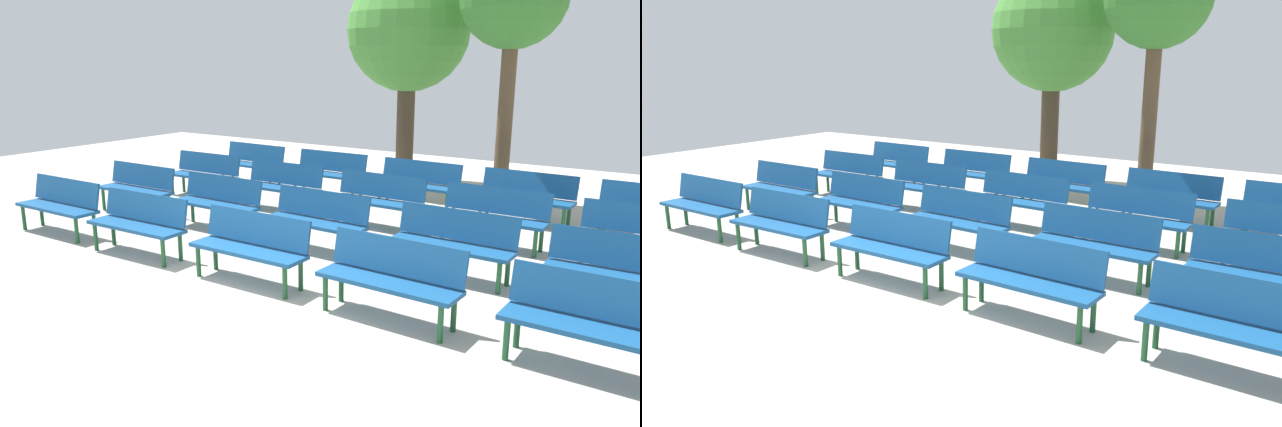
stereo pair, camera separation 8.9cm
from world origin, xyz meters
TOP-DOWN VIEW (x-y plane):
  - ground_plane at (0.00, 0.00)m, footprint 24.79×24.79m
  - bench_r0_c0 at (-3.96, 1.63)m, footprint 1.60×0.48m
  - bench_r0_c1 at (-2.03, 1.58)m, footprint 1.61×0.51m
  - bench_r0_c2 at (0.02, 1.60)m, footprint 1.60×0.48m
  - bench_r0_c3 at (2.00, 1.56)m, footprint 1.62×0.54m
  - bench_r0_c4 at (4.06, 1.53)m, footprint 1.61×0.52m
  - bench_r1_c0 at (-3.99, 3.21)m, footprint 1.60×0.49m
  - bench_r1_c1 at (-2.00, 3.19)m, footprint 1.61×0.50m
  - bench_r1_c2 at (-0.02, 3.15)m, footprint 1.62×0.54m
  - bench_r1_c3 at (2.06, 3.16)m, footprint 1.61×0.51m
  - bench_r1_c4 at (4.04, 3.12)m, footprint 1.60×0.48m
  - bench_r2_c0 at (-3.91, 4.86)m, footprint 1.61×0.50m
  - bench_r2_c1 at (-1.91, 4.81)m, footprint 1.61×0.50m
  - bench_r2_c2 at (0.09, 4.80)m, footprint 1.61×0.51m
  - bench_r2_c3 at (2.05, 4.80)m, footprint 1.61×0.50m
  - bench_r3_c0 at (-3.98, 6.44)m, footprint 1.61×0.53m
  - bench_r3_c1 at (-1.93, 6.42)m, footprint 1.60×0.48m
  - bench_r3_c2 at (0.08, 6.39)m, footprint 1.61×0.53m
  - bench_r3_c3 at (2.09, 6.38)m, footprint 1.62×0.54m
  - tree_0 at (-1.14, 8.27)m, footprint 2.60×2.60m

SIDE VIEW (x-z plane):
  - ground_plane at x=0.00m, z-range 0.00..0.00m
  - bench_r0_c0 at x=-3.96m, z-range 0.07..0.94m
  - bench_r0_c1 at x=-2.03m, z-range 0.07..0.94m
  - bench_r0_c2 at x=0.02m, z-range 0.07..0.94m
  - bench_r0_c3 at x=2.00m, z-range 0.07..0.94m
  - bench_r0_c4 at x=4.06m, z-range 0.07..0.94m
  - bench_r1_c0 at x=-3.99m, z-range 0.07..0.94m
  - bench_r1_c1 at x=-2.00m, z-range 0.07..0.94m
  - bench_r1_c2 at x=-0.02m, z-range 0.07..0.94m
  - bench_r1_c3 at x=2.06m, z-range 0.07..0.94m
  - bench_r1_c4 at x=4.04m, z-range 0.07..0.94m
  - bench_r2_c0 at x=-3.91m, z-range 0.07..0.94m
  - bench_r2_c1 at x=-1.91m, z-range 0.07..0.94m
  - bench_r2_c2 at x=0.09m, z-range 0.07..0.94m
  - bench_r2_c3 at x=2.05m, z-range 0.07..0.94m
  - bench_r3_c0 at x=-3.98m, z-range 0.07..0.94m
  - bench_r3_c1 at x=-1.93m, z-range 0.07..0.94m
  - bench_r3_c2 at x=0.08m, z-range 0.07..0.94m
  - bench_r3_c3 at x=2.09m, z-range 0.07..0.94m
  - tree_0 at x=-1.14m, z-range 0.97..5.60m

